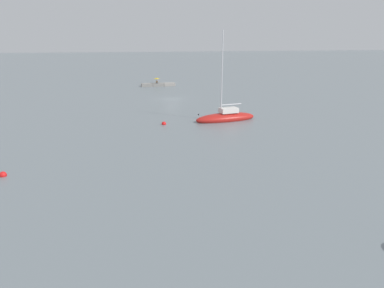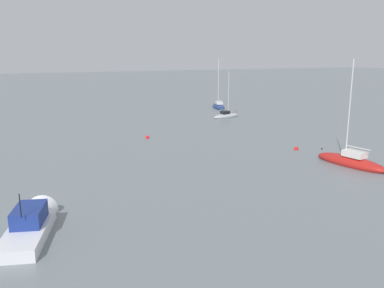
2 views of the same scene
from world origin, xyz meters
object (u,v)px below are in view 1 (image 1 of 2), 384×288
at_px(person_seated_brown_left, 157,82).
at_px(mooring_buoy_far, 164,124).
at_px(umbrella_open_yellow, 157,78).
at_px(sailboat_red_far, 226,117).
at_px(mooring_buoy_mid, 3,175).

bearing_deg(person_seated_brown_left, mooring_buoy_far, 88.74).
bearing_deg(umbrella_open_yellow, mooring_buoy_far, 83.98).
bearing_deg(umbrella_open_yellow, sailboat_red_far, 96.52).
height_order(person_seated_brown_left, mooring_buoy_far, person_seated_brown_left).
bearing_deg(mooring_buoy_far, mooring_buoy_mid, 44.70).
relative_size(person_seated_brown_left, sailboat_red_far, 0.06).
height_order(umbrella_open_yellow, mooring_buoy_mid, umbrella_open_yellow).
bearing_deg(person_seated_brown_left, umbrella_open_yellow, -87.03).
bearing_deg(mooring_buoy_mid, sailboat_red_far, -146.61).
bearing_deg(mooring_buoy_mid, mooring_buoy_far, -135.30).
distance_m(umbrella_open_yellow, mooring_buoy_mid, 57.71).
xyz_separation_m(mooring_buoy_mid, mooring_buoy_far, (-15.30, -15.14, -0.00)).
bearing_deg(mooring_buoy_far, person_seated_brown_left, -96.04).
relative_size(umbrella_open_yellow, mooring_buoy_far, 2.44).
relative_size(person_seated_brown_left, mooring_buoy_far, 1.27).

